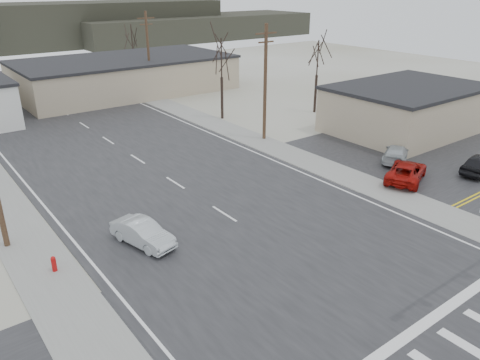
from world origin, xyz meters
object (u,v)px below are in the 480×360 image
object	(u,v)px
sedan_crossing	(143,233)
fire_hydrant	(54,264)
car_parked_red	(406,172)
car_parked_silver	(396,153)
car_far_a	(65,80)

from	to	relation	value
sedan_crossing	fire_hydrant	bearing A→B (deg)	162.36
fire_hydrant	car_parked_red	distance (m)	23.83
fire_hydrant	car_parked_silver	world-z (taller)	car_parked_silver
fire_hydrant	car_parked_red	bearing A→B (deg)	-8.54
car_parked_red	car_parked_silver	bearing A→B (deg)	-68.61
fire_hydrant	car_far_a	bearing A→B (deg)	71.20
car_parked_silver	car_parked_red	bearing A→B (deg)	106.83
car_far_a	car_parked_red	world-z (taller)	car_far_a
car_far_a	car_parked_silver	xyz separation A→B (m)	(11.42, -44.58, -0.17)
fire_hydrant	car_parked_silver	xyz separation A→B (m)	(26.36, -0.69, 0.21)
fire_hydrant	sedan_crossing	xyz separation A→B (m)	(4.65, -0.26, 0.25)
car_parked_red	car_parked_silver	world-z (taller)	car_parked_red
car_parked_red	fire_hydrant	bearing A→B (deg)	57.33
car_far_a	car_parked_silver	distance (m)	46.02
car_parked_red	car_parked_silver	xyz separation A→B (m)	(2.80, 2.85, -0.05)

